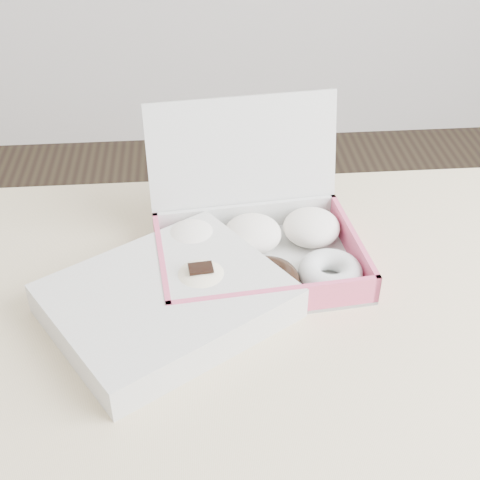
{
  "coord_description": "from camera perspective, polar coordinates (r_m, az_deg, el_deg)",
  "views": [
    {
      "loc": [
        -0.17,
        -0.58,
        1.34
      ],
      "look_at": [
        -0.11,
        0.12,
        0.82
      ],
      "focal_mm": 50.0,
      "sensor_mm": 36.0,
      "label": 1
    }
  ],
  "objects": [
    {
      "name": "donut_box",
      "position": [
        0.93,
        1.29,
        -0.42
      ],
      "size": [
        0.3,
        0.27,
        0.2
      ],
      "rotation": [
        0.0,
        0.0,
        0.1
      ],
      "color": "silver",
      "rests_on": "table"
    },
    {
      "name": "table",
      "position": [
        0.9,
        8.0,
        -12.06
      ],
      "size": [
        1.2,
        0.8,
        0.75
      ],
      "color": "#CFBA88",
      "rests_on": "ground"
    },
    {
      "name": "newspapers",
      "position": [
        0.86,
        -6.24,
        -5.19
      ],
      "size": [
        0.36,
        0.34,
        0.04
      ],
      "primitive_type": "cube",
      "rotation": [
        0.0,
        0.0,
        0.57
      ],
      "color": "white",
      "rests_on": "table"
    }
  ]
}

